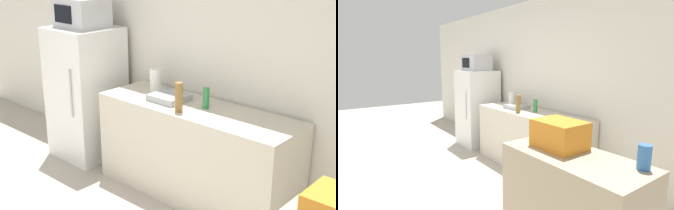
% 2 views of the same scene
% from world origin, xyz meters
% --- Properties ---
extents(ground_plane, '(14.00, 14.00, 0.00)m').
position_xyz_m(ground_plane, '(0.00, 0.00, 0.00)').
color(ground_plane, '#B2A899').
extents(wall_back, '(8.00, 0.06, 2.60)m').
position_xyz_m(wall_back, '(0.00, 2.74, 1.30)').
color(wall_back, silver).
rests_on(wall_back, ground_plane).
extents(refrigerator, '(0.68, 0.68, 1.45)m').
position_xyz_m(refrigerator, '(-1.21, 2.31, 0.73)').
color(refrigerator, white).
rests_on(refrigerator, ground_plane).
extents(microwave, '(0.51, 0.41, 0.30)m').
position_xyz_m(microwave, '(-1.21, 2.31, 1.60)').
color(microwave, '#BCBCC1').
rests_on(microwave, refrigerator).
extents(counter, '(1.96, 0.63, 0.89)m').
position_xyz_m(counter, '(0.29, 2.38, 0.45)').
color(counter, beige).
rests_on(counter, ground_plane).
extents(sink_basin, '(0.32, 0.30, 0.06)m').
position_xyz_m(sink_basin, '(-0.01, 2.35, 0.92)').
color(sink_basin, '#9EA3A8').
rests_on(sink_basin, counter).
extents(bottle_tall, '(0.07, 0.07, 0.26)m').
position_xyz_m(bottle_tall, '(0.26, 2.17, 1.02)').
color(bottle_tall, olive).
rests_on(bottle_tall, counter).
extents(bottle_short, '(0.06, 0.06, 0.19)m').
position_xyz_m(bottle_short, '(0.38, 2.40, 0.99)').
color(bottle_short, '#2D7F42').
rests_on(bottle_short, counter).
extents(basket, '(0.29, 0.23, 0.17)m').
position_xyz_m(basket, '(2.18, 0.97, 1.22)').
color(basket, orange).
rests_on(basket, shelf_cabinet).
extents(jar, '(0.06, 0.06, 0.12)m').
position_xyz_m(jar, '(2.64, 1.06, 1.19)').
color(jar, '#336BB2').
rests_on(jar, shelf_cabinet).
extents(paper_towel_roll, '(0.12, 0.12, 0.22)m').
position_xyz_m(paper_towel_roll, '(-0.33, 2.51, 1.00)').
color(paper_towel_roll, white).
rests_on(paper_towel_roll, counter).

